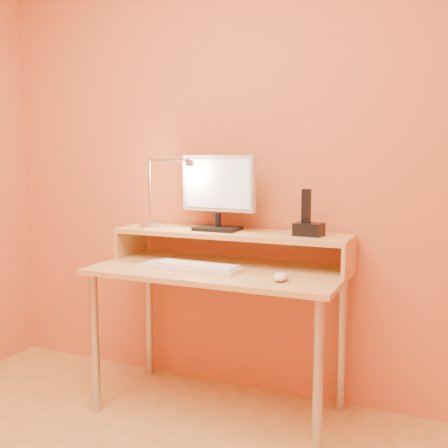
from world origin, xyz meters
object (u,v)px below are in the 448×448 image
at_px(keyboard, 196,268).
at_px(lamp_base, 150,225).
at_px(monitor_panel, 218,183).
at_px(phone_dock, 309,229).
at_px(mouse, 280,277).
at_px(remote_control, 152,265).

bearing_deg(keyboard, lamp_base, 153.91).
bearing_deg(lamp_base, monitor_panel, 6.03).
bearing_deg(monitor_panel, phone_dock, 6.46).
relative_size(monitor_panel, lamp_base, 4.13).
relative_size(monitor_panel, mouse, 3.76).
relative_size(keyboard, remote_control, 2.23).
distance_m(lamp_base, keyboard, 0.46).
bearing_deg(remote_control, mouse, -4.79).
relative_size(keyboard, mouse, 3.91).
bearing_deg(remote_control, monitor_panel, 45.39).
bearing_deg(phone_dock, remote_control, -155.67).
distance_m(phone_dock, mouse, 0.34).
bearing_deg(phone_dock, mouse, -93.84).
height_order(phone_dock, remote_control, phone_dock).
bearing_deg(lamp_base, keyboard, -29.01).
relative_size(phone_dock, mouse, 1.18).
bearing_deg(mouse, phone_dock, 75.58).
relative_size(monitor_panel, phone_dock, 3.17).
xyz_separation_m(phone_dock, keyboard, (-0.48, -0.24, -0.18)).
bearing_deg(keyboard, phone_dock, 29.28).
bearing_deg(phone_dock, lamp_base, -172.55).
xyz_separation_m(phone_dock, remote_control, (-0.71, -0.24, -0.18)).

